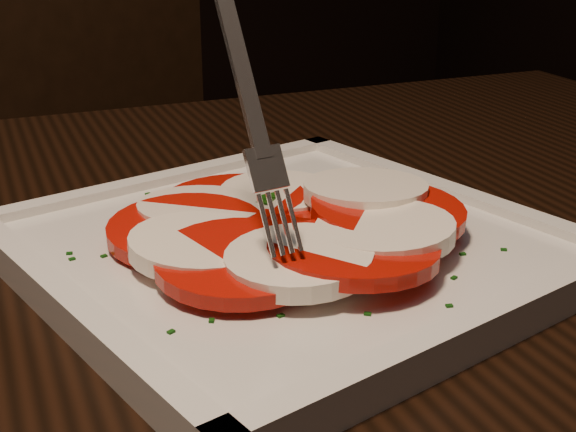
{
  "coord_description": "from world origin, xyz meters",
  "views": [
    {
      "loc": [
        0.18,
        -0.51,
        0.95
      ],
      "look_at": [
        0.35,
        -0.1,
        0.78
      ],
      "focal_mm": 50.0,
      "sensor_mm": 36.0,
      "label": 1
    }
  ],
  "objects": [
    {
      "name": "table",
      "position": [
        0.27,
        -0.08,
        0.65
      ],
      "size": [
        1.21,
        0.82,
        0.75
      ],
      "rotation": [
        0.0,
        0.0,
        -0.02
      ],
      "color": "black",
      "rests_on": "ground"
    },
    {
      "name": "chair",
      "position": [
        0.39,
        0.6,
        0.53
      ],
      "size": [
        0.54,
        0.54,
        0.93
      ],
      "rotation": [
        0.0,
        0.0,
        0.35
      ],
      "color": "black",
      "rests_on": "ground"
    },
    {
      "name": "plate",
      "position": [
        0.35,
        -0.1,
        0.76
      ],
      "size": [
        0.35,
        0.35,
        0.01
      ],
      "primitive_type": "cube",
      "rotation": [
        0.0,
        0.0,
        0.26
      ],
      "color": "silver",
      "rests_on": "table"
    },
    {
      "name": "caprese_salad",
      "position": [
        0.35,
        -0.1,
        0.78
      ],
      "size": [
        0.24,
        0.22,
        0.03
      ],
      "color": "#BB0A04",
      "rests_on": "plate"
    },
    {
      "name": "fork",
      "position": [
        0.31,
        -0.12,
        0.87
      ],
      "size": [
        0.05,
        0.09,
        0.16
      ],
      "primitive_type": null,
      "rotation": [
        0.0,
        0.0,
        0.13
      ],
      "color": "white",
      "rests_on": "caprese_salad"
    }
  ]
}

